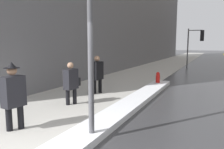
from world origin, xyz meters
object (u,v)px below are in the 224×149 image
at_px(traffic_light_near, 197,40).
at_px(pedestrian_in_fedora, 13,94).
at_px(pedestrian_in_glasses, 71,81).
at_px(fire_hydrant, 158,79).
at_px(pedestrian_trailing, 97,73).

distance_m(traffic_light_near, pedestrian_in_fedora, 16.75).
xyz_separation_m(pedestrian_in_glasses, fire_hydrant, (1.83, 4.65, -0.46)).
relative_size(traffic_light_near, pedestrian_in_glasses, 2.33).
xyz_separation_m(pedestrian_in_fedora, pedestrian_in_glasses, (-0.13, 2.44, -0.09)).
relative_size(pedestrian_in_fedora, pedestrian_in_glasses, 1.13).
xyz_separation_m(pedestrian_in_glasses, pedestrian_trailing, (-0.05, 1.88, 0.08)).
height_order(pedestrian_in_fedora, pedestrian_in_glasses, pedestrian_in_fedora).
bearing_deg(traffic_light_near, pedestrian_in_fedora, -104.69).
distance_m(pedestrian_in_fedora, pedestrian_trailing, 4.32).
bearing_deg(pedestrian_trailing, pedestrian_in_fedora, 9.00).
relative_size(traffic_light_near, pedestrian_trailing, 2.13).
height_order(pedestrian_in_fedora, fire_hydrant, pedestrian_in_fedora).
bearing_deg(pedestrian_in_fedora, pedestrian_in_glasses, -170.39).
xyz_separation_m(pedestrian_in_fedora, fire_hydrant, (1.70, 7.09, -0.55)).
distance_m(pedestrian_in_fedora, fire_hydrant, 7.32).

